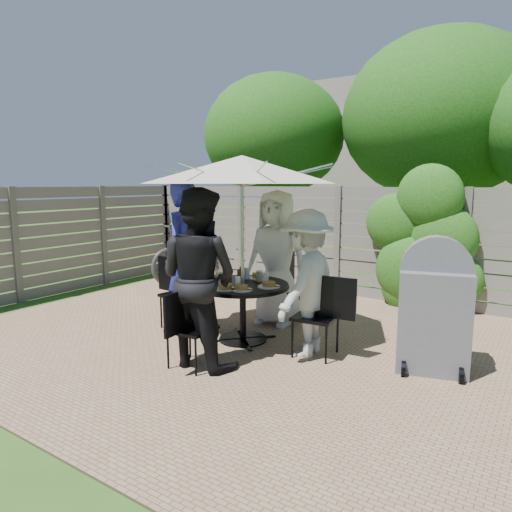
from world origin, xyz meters
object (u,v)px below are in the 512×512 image
Objects in this scene: chair_left at (181,308)px; plate_extra at (242,288)px; glass_back at (247,273)px; coffee_cup at (259,276)px; umbrella at (242,170)px; chair_right at (317,333)px; plate_back at (258,276)px; syrup_jug at (241,276)px; plate_left at (218,278)px; plate_front at (225,287)px; chair_front at (192,345)px; plate_right at (269,285)px; person_back at (276,258)px; person_right at (306,284)px; glass_right at (266,279)px; bicycle at (200,253)px; person_left at (188,257)px; chair_back at (281,301)px; person_front at (199,278)px; patio_table at (243,301)px; glass_front at (238,283)px; bbq_grill at (434,311)px.

plate_extra is (1.16, -0.26, 0.46)m from chair_left.
glass_back reaches higher than coffee_cup.
umbrella is 2.54× the size of chair_left.
plate_back is at bearing -24.06° from chair_right.
chair_left is 5.81× the size of syrup_jug.
plate_front is at bearing -42.81° from plate_left.
chair_front is 0.84m from plate_extra.
chair_right is at bearing 2.28° from plate_right.
plate_right is at bearing 2.19° from plate_left.
plate_left is at bearing -3.62° from chair_right.
chair_front is (0.07, -1.79, -0.65)m from person_back.
person_back is (-0.03, 0.83, -1.14)m from umbrella.
person_right is at bearing 2.19° from plate_left.
umbrella is 1.46× the size of person_right.
plate_right is 0.34m from coffee_cup.
chair_left reaches higher than glass_right.
glass_right is 3.79m from bicycle.
person_left is 1.46m from chair_front.
chair_back is at bearing 71.79° from plate_left.
coffee_cup is (0.08, 0.58, 0.04)m from plate_front.
plate_back is 1.00× the size of plate_left.
glass_back is at bearing -11.85° from chair_back.
person_front is at bearing -93.25° from coffee_cup.
person_front is 1.21m from plate_back.
person_right is 4.30m from bicycle.
patio_table is 1.22× the size of chair_left.
person_right is at bearing 37.23° from chair_back.
person_right is 11.61× the size of glass_right.
plate_extra is at bearing -80.95° from person_back.
person_right reaches higher than chair_left.
syrup_jug is at bearing 120.22° from glass_front.
bbq_grill reaches higher than patio_table.
chair_right is 3.54× the size of plate_front.
syrup_jug is (0.05, -0.21, 0.01)m from glass_back.
bbq_grill is at bearing -6.83° from bicycle.
plate_right is (0.40, -0.95, 0.46)m from chair_back.
plate_front is 1.08× the size of plate_extra.
patio_table is 4.35× the size of plate_front.
person_left is at bearing 158.74° from plate_front.
syrup_jug is at bearing -94.40° from person_back.
person_left is at bearing 166.67° from glass_front.
plate_back is at bearing 164.42° from bbq_grill.
glass_right is 0.32m from syrup_jug.
patio_table is 0.95m from person_left.
plate_extra is 0.53m from coffee_cup.
chair_right is at bearing -139.28° from person_front.
bicycle reaches higher than glass_back.
chair_right is 6.58× the size of glass_front.
person_back is at bearing 115.63° from plate_right.
syrup_jug is at bearing 142.38° from umbrella.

